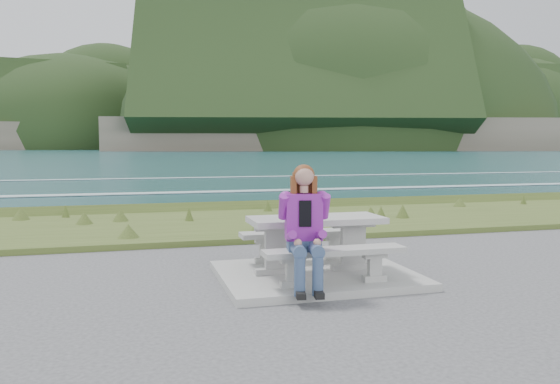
% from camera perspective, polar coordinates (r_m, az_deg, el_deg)
% --- Properties ---
extents(concrete_slab, '(2.60, 2.10, 0.10)m').
position_cam_1_polar(concrete_slab, '(7.53, 3.77, -8.66)').
color(concrete_slab, gray).
rests_on(concrete_slab, ground).
extents(picnic_table, '(1.80, 0.75, 0.75)m').
position_cam_1_polar(picnic_table, '(7.41, 3.80, -3.89)').
color(picnic_table, gray).
rests_on(picnic_table, concrete_slab).
extents(bench_landward, '(1.80, 0.35, 0.45)m').
position_cam_1_polar(bench_landward, '(6.80, 5.73, -6.71)').
color(bench_landward, gray).
rests_on(bench_landward, concrete_slab).
extents(bench_seaward, '(1.80, 0.35, 0.45)m').
position_cam_1_polar(bench_seaward, '(8.10, 2.17, -4.79)').
color(bench_seaward, gray).
rests_on(bench_seaward, concrete_slab).
extents(grass_verge, '(160.00, 4.50, 0.22)m').
position_cam_1_polar(grass_verge, '(12.29, -3.87, -3.56)').
color(grass_verge, '#374B1C').
rests_on(grass_verge, ground).
extents(shore_drop, '(160.00, 0.80, 2.20)m').
position_cam_1_polar(shore_drop, '(15.12, -6.05, -1.97)').
color(shore_drop, brown).
rests_on(shore_drop, ground).
extents(ocean, '(1600.00, 1600.00, 0.09)m').
position_cam_1_polar(ocean, '(32.29, -10.93, -1.43)').
color(ocean, '#1C494F').
rests_on(ocean, ground).
extents(headland_range, '(729.83, 363.95, 184.63)m').
position_cam_1_polar(headland_range, '(448.93, 10.22, 5.95)').
color(headland_range, brown).
rests_on(headland_range, ground).
extents(seated_woman, '(0.54, 0.81, 1.49)m').
position_cam_1_polar(seated_woman, '(6.50, 2.68, -5.47)').
color(seated_woman, '#324D6F').
rests_on(seated_woman, concrete_slab).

